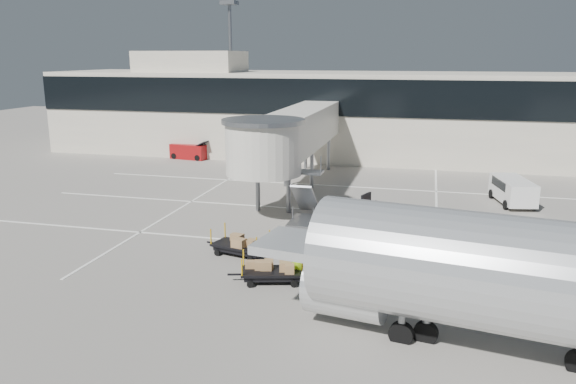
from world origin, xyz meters
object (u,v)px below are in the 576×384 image
at_px(belt_loader, 190,151).
at_px(minivan, 512,189).
at_px(suitcase_cart, 415,231).
at_px(box_cart_near, 270,272).
at_px(baggage_tug, 379,214).
at_px(box_cart_far, 241,246).
at_px(ground_worker, 298,260).

bearing_deg(belt_loader, minivan, -11.41).
xyz_separation_m(suitcase_cart, box_cart_near, (-5.91, -7.46, 0.03)).
bearing_deg(baggage_tug, suitcase_cart, -26.53).
relative_size(box_cart_far, ground_worker, 1.81).
distance_m(minivan, belt_loader, 29.37).
bearing_deg(box_cart_far, baggage_tug, 62.07).
bearing_deg(minivan, belt_loader, 147.62).
xyz_separation_m(baggage_tug, suitcase_cart, (2.14, -2.24, -0.18)).
bearing_deg(minivan, baggage_tug, -150.82).
bearing_deg(belt_loader, box_cart_far, -52.04).
height_order(minivan, belt_loader, belt_loader).
height_order(suitcase_cart, box_cart_near, box_cart_near).
height_order(suitcase_cart, minivan, minivan).
relative_size(suitcase_cart, box_cart_near, 0.98).
distance_m(suitcase_cart, box_cart_far, 9.42).
xyz_separation_m(box_cart_near, minivan, (11.85, 16.77, 0.51)).
bearing_deg(baggage_tug, box_cart_far, -111.94).
bearing_deg(belt_loader, box_cart_near, -50.87).
xyz_separation_m(ground_worker, minivan, (10.72, 16.26, 0.06)).
relative_size(baggage_tug, box_cart_far, 0.86).
xyz_separation_m(minivan, belt_loader, (-27.52, 10.25, -0.31)).
relative_size(suitcase_cart, minivan, 0.70).
distance_m(suitcase_cart, belt_loader, 29.12).
distance_m(box_cart_near, box_cart_far, 3.70).
distance_m(baggage_tug, ground_worker, 9.58).
xyz_separation_m(baggage_tug, belt_loader, (-19.44, 17.31, 0.06)).
distance_m(box_cart_near, ground_worker, 1.32).
relative_size(suitcase_cart, ground_worker, 1.74).
bearing_deg(ground_worker, box_cart_far, 156.37).
relative_size(suitcase_cart, belt_loader, 0.83).
relative_size(suitcase_cart, box_cart_far, 0.96).
xyz_separation_m(suitcase_cart, belt_loader, (-21.58, 19.55, 0.23)).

